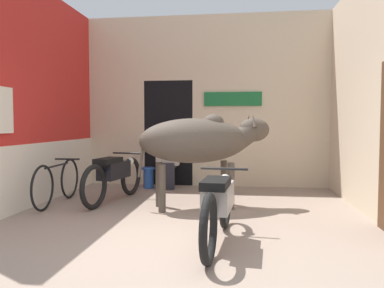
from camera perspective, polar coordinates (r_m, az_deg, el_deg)
ground_plane at (r=4.08m, az=-3.63°, el=-15.82°), size 30.00×30.00×0.00m
wall_left_shopfront at (r=6.74m, az=-22.78°, el=6.41°), size 0.25×4.08×3.60m
wall_back_with_doorway at (r=8.18m, az=0.30°, el=4.84°), size 5.09×0.93×3.60m
wall_right_with_door at (r=6.10m, az=25.60°, el=7.01°), size 0.22×4.08×3.60m
cow at (r=5.85m, az=1.28°, el=0.48°), size 2.15×1.24×1.48m
motorcycle_near at (r=4.17m, az=4.03°, el=-9.02°), size 0.58×1.95×0.79m
motorcycle_far at (r=6.50m, az=-11.79°, el=-4.62°), size 0.60×1.90×0.80m
bicycle at (r=6.57m, az=-19.83°, el=-5.49°), size 0.44×1.70×0.72m
shopkeeper_seated at (r=7.61m, az=-3.80°, el=-2.35°), size 0.46×0.33×1.16m
plastic_stool at (r=7.75m, az=-6.65°, el=-5.02°), size 0.30×0.30×0.43m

